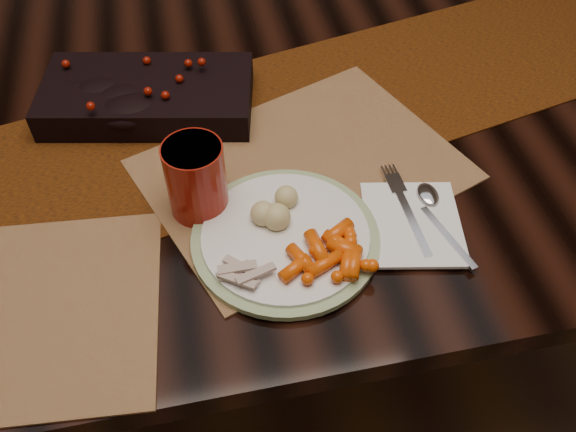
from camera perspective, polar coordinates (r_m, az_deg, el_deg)
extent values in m
plane|color=black|center=(1.64, -1.06, -10.84)|extent=(5.00, 5.00, 0.00)
cube|color=black|center=(1.33, -1.29, -2.69)|extent=(1.80, 1.00, 0.75)
cube|color=#583811|center=(1.06, 1.23, 9.84)|extent=(1.70, 0.70, 0.00)
cube|color=#937252|center=(0.95, 1.40, 4.36)|extent=(0.55, 0.48, 0.00)
cylinder|color=white|center=(0.85, -0.25, -1.98)|extent=(0.34, 0.34, 0.01)
cube|color=white|center=(0.88, 11.58, -0.69)|extent=(0.16, 0.18, 0.01)
cylinder|color=maroon|center=(0.86, -8.60, 3.45)|extent=(0.09, 0.09, 0.12)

